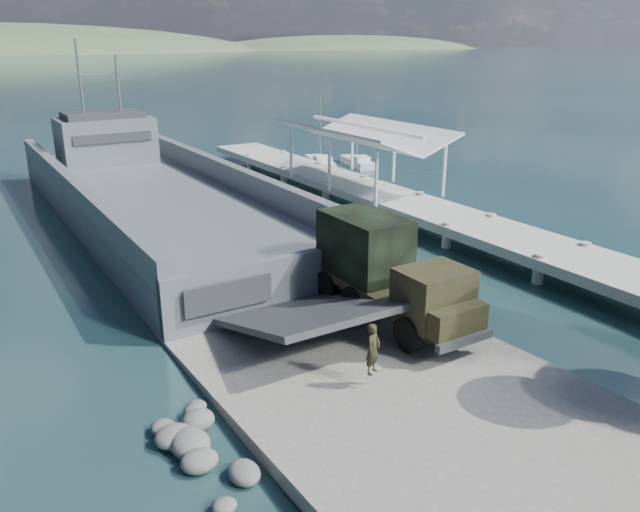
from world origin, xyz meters
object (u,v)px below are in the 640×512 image
at_px(landing_craft, 156,207).
at_px(military_truck, 386,270).
at_px(soldier, 373,360).
at_px(sailboat_far, 321,163).
at_px(pier, 373,184).
at_px(sailboat_near, 358,162).

relative_size(landing_craft, military_truck, 4.92).
bearing_deg(soldier, sailboat_far, 33.37).
distance_m(pier, military_truck, 17.91).
height_order(military_truck, sailboat_near, sailboat_near).
relative_size(military_truck, soldier, 4.80).
height_order(soldier, sailboat_near, sailboat_near).
xyz_separation_m(pier, landing_craft, (-13.08, 4.16, -0.67)).
xyz_separation_m(landing_craft, soldier, (-0.58, -22.75, 0.38)).
distance_m(landing_craft, military_truck, 19.11).
xyz_separation_m(pier, military_truck, (-10.24, -14.68, 0.70)).
bearing_deg(military_truck, sailboat_far, 62.55).
bearing_deg(military_truck, soldier, -131.37).
distance_m(soldier, sailboat_far, 36.69).
relative_size(landing_craft, sailboat_far, 6.01).
relative_size(pier, military_truck, 5.63).
distance_m(pier, sailboat_far, 14.13).
xyz_separation_m(military_truck, sailboat_far, (14.51, 28.09, -1.96)).
bearing_deg(sailboat_near, sailboat_far, 170.00).
height_order(pier, landing_craft, landing_craft).
bearing_deg(pier, landing_craft, 162.35).
height_order(pier, soldier, pier).
height_order(landing_craft, sailboat_near, landing_craft).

